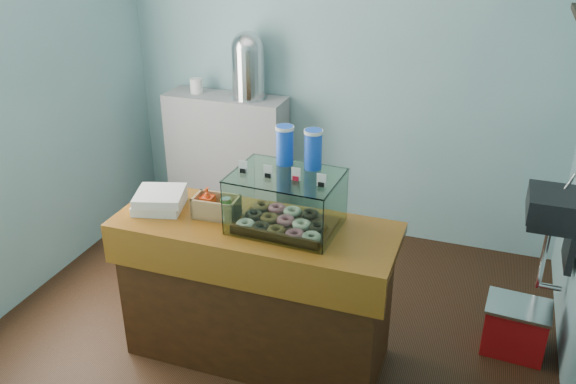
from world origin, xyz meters
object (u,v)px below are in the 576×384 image
at_px(red_cooler, 515,327).
at_px(counter, 256,290).
at_px(coffee_urn, 248,64).
at_px(display_case, 288,197).

bearing_deg(red_cooler, counter, -155.90).
xyz_separation_m(coffee_urn, red_cooler, (2.17, -1.03, -1.21)).
xyz_separation_m(counter, coffee_urn, (-0.69, 1.58, 0.92)).
relative_size(counter, coffee_urn, 3.03).
bearing_deg(counter, red_cooler, 20.42).
height_order(counter, coffee_urn, coffee_urn).
bearing_deg(coffee_urn, red_cooler, -25.46).
distance_m(display_case, red_cooler, 1.66).
bearing_deg(coffee_urn, display_case, -60.32).
relative_size(display_case, coffee_urn, 1.12).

